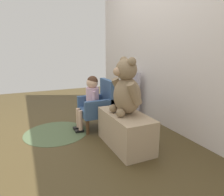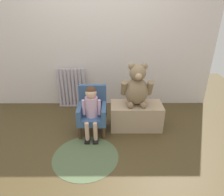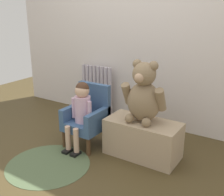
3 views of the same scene
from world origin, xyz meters
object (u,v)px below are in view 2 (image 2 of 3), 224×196
object	(u,v)px
radiator	(72,88)
child_armchair	(92,111)
large_teddy_bear	(137,87)
floor_rug	(86,157)
child_figure	(91,105)
low_bench	(136,116)

from	to	relation	value
radiator	child_armchair	size ratio (longest dim) A/B	1.05
large_teddy_bear	floor_rug	bearing A→B (deg)	-134.97
child_armchair	large_teddy_bear	bearing A→B (deg)	8.02
child_armchair	child_figure	world-z (taller)	child_figure
radiator	large_teddy_bear	bearing A→B (deg)	-32.61
low_bench	floor_rug	size ratio (longest dim) A/B	0.92
large_teddy_bear	floor_rug	world-z (taller)	large_teddy_bear
radiator	large_teddy_bear	xyz separation A→B (m)	(1.05, -0.67, 0.30)
large_teddy_bear	floor_rug	distance (m)	1.14
child_figure	large_teddy_bear	distance (m)	0.67
child_figure	child_armchair	bearing A→B (deg)	90.00
radiator	child_figure	bearing A→B (deg)	-63.80
low_bench	large_teddy_bear	world-z (taller)	large_teddy_bear
child_figure	floor_rug	bearing A→B (deg)	-95.85
low_bench	floor_rug	xyz separation A→B (m)	(-0.68, -0.66, -0.19)
radiator	floor_rug	size ratio (longest dim) A/B	0.86
child_armchair	child_figure	bearing A→B (deg)	-90.00
radiator	child_armchair	world-z (taller)	radiator
radiator	large_teddy_bear	distance (m)	1.28
child_armchair	floor_rug	distance (m)	0.66
low_bench	large_teddy_bear	size ratio (longest dim) A/B	1.22
child_armchair	large_teddy_bear	xyz separation A→B (m)	(0.62, 0.09, 0.32)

